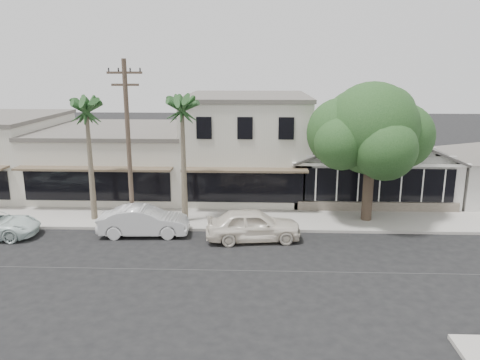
{
  "coord_description": "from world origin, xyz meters",
  "views": [
    {
      "loc": [
        -2.24,
        -18.71,
        8.63
      ],
      "look_at": [
        -3.2,
        6.0,
        2.58
      ],
      "focal_mm": 35.0,
      "sensor_mm": 36.0,
      "label": 1
    }
  ],
  "objects_px": {
    "car_0": "(253,225)",
    "shade_tree": "(370,131)",
    "utility_pole": "(128,142)",
    "car_1": "(144,221)"
  },
  "relations": [
    {
      "from": "car_0",
      "to": "car_1",
      "type": "distance_m",
      "value": 5.73
    },
    {
      "from": "car_0",
      "to": "shade_tree",
      "type": "distance_m",
      "value": 8.37
    },
    {
      "from": "utility_pole",
      "to": "car_0",
      "type": "distance_m",
      "value": 7.81
    },
    {
      "from": "utility_pole",
      "to": "car_0",
      "type": "height_order",
      "value": "utility_pole"
    },
    {
      "from": "car_1",
      "to": "shade_tree",
      "type": "xyz_separation_m",
      "value": [
        12.03,
        2.83,
        4.4
      ]
    },
    {
      "from": "car_1",
      "to": "car_0",
      "type": "bearing_deg",
      "value": -98.27
    },
    {
      "from": "shade_tree",
      "to": "car_1",
      "type": "bearing_deg",
      "value": -166.78
    },
    {
      "from": "shade_tree",
      "to": "utility_pole",
      "type": "bearing_deg",
      "value": -171.87
    },
    {
      "from": "car_0",
      "to": "utility_pole",
      "type": "bearing_deg",
      "value": 70.11
    },
    {
      "from": "car_0",
      "to": "car_1",
      "type": "relative_size",
      "value": 1.03
    }
  ]
}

